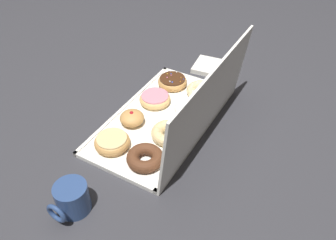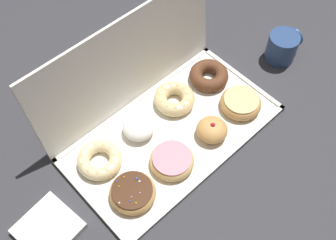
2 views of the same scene
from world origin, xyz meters
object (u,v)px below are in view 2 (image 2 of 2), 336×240
sprinkle_donut_0 (133,192)px  cruller_donut_6 (174,98)px  coffee_mug (283,46)px  powdered_filled_donut_5 (139,127)px  cruller_donut_4 (100,159)px  donut_box (173,134)px  glazed_ring_donut_3 (241,103)px  napkin_stack (48,229)px  jelly_filled_donut_2 (212,130)px  chocolate_cake_ring_donut_7 (209,75)px  pink_frosted_donut_1 (172,160)px

sprinkle_donut_0 → cruller_donut_6: bearing=26.6°
cruller_donut_6 → coffee_mug: bearing=-13.8°
powdered_filled_donut_5 → cruller_donut_4: bearing=-178.7°
donut_box → glazed_ring_donut_3: size_ratio=4.99×
glazed_ring_donut_3 → coffee_mug: 0.24m
glazed_ring_donut_3 → sprinkle_donut_0: bearing=179.8°
cruller_donut_4 → napkin_stack: size_ratio=0.90×
jelly_filled_donut_2 → chocolate_cake_ring_donut_7: jelly_filled_donut_2 is taller
jelly_filled_donut_2 → cruller_donut_6: bearing=90.1°
chocolate_cake_ring_donut_7 → donut_box: bearing=-162.6°
powdered_filled_donut_5 → napkin_stack: powdered_filled_donut_5 is taller
jelly_filled_donut_2 → napkin_stack: bearing=170.1°
jelly_filled_donut_2 → sprinkle_donut_0: bearing=177.9°
cruller_donut_6 → napkin_stack: cruller_donut_6 is taller
powdered_filled_donut_5 → jelly_filled_donut_2: bearing=-45.3°
chocolate_cake_ring_donut_7 → coffee_mug: size_ratio=1.04×
cruller_donut_4 → pink_frosted_donut_1: bearing=-43.8°
sprinkle_donut_0 → powdered_filled_donut_5: powdered_filled_donut_5 is taller
cruller_donut_6 → coffee_mug: size_ratio=1.05×
glazed_ring_donut_3 → napkin_stack: 0.60m
powdered_filled_donut_5 → cruller_donut_6: 0.14m
chocolate_cake_ring_donut_7 → powdered_filled_donut_5: bearing=179.5°
pink_frosted_donut_1 → chocolate_cake_ring_donut_7: (0.27, 0.13, 0.00)m
donut_box → chocolate_cake_ring_donut_7: 0.22m
pink_frosted_donut_1 → powdered_filled_donut_5: 0.13m
jelly_filled_donut_2 → glazed_ring_donut_3: (0.13, 0.01, -0.00)m
donut_box → cruller_donut_4: 0.21m
cruller_donut_4 → glazed_ring_donut_3: bearing=-17.9°
pink_frosted_donut_1 → cruller_donut_6: bearing=44.5°
donut_box → napkin_stack: (-0.40, 0.01, 0.00)m
pink_frosted_donut_1 → napkin_stack: pink_frosted_donut_1 is taller
glazed_ring_donut_3 → coffee_mug: size_ratio=1.04×
sprinkle_donut_0 → napkin_stack: (-0.20, 0.07, -0.02)m
cruller_donut_6 → chocolate_cake_ring_donut_7: cruller_donut_6 is taller
glazed_ring_donut_3 → cruller_donut_4: bearing=162.1°
donut_box → cruller_donut_4: bearing=162.4°
pink_frosted_donut_1 → napkin_stack: (-0.33, 0.07, -0.02)m
cruller_donut_4 → napkin_stack: bearing=-164.6°
sprinkle_donut_0 → napkin_stack: 0.21m
sprinkle_donut_0 → chocolate_cake_ring_donut_7: (0.40, 0.13, 0.00)m
donut_box → napkin_stack: bearing=178.7°
cruller_donut_4 → chocolate_cake_ring_donut_7: bearing=0.1°
napkin_stack → cruller_donut_6: bearing=7.6°
sprinkle_donut_0 → pink_frosted_donut_1: size_ratio=1.00×
chocolate_cake_ring_donut_7 → coffee_mug: 0.25m
donut_box → coffee_mug: bearing=-2.4°
chocolate_cake_ring_donut_7 → cruller_donut_4: bearing=-179.9°
powdered_filled_donut_5 → sprinkle_donut_0: bearing=-135.4°
sprinkle_donut_0 → cruller_donut_4: size_ratio=0.99×
jelly_filled_donut_2 → cruller_donut_4: size_ratio=0.72×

